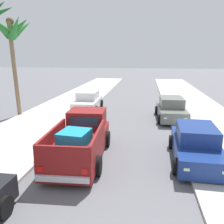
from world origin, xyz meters
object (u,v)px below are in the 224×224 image
object	(u,v)px
car_left_near	(196,145)
car_left_mid	(88,101)
pickup_truck	(81,139)
palm_tree_left_fore	(11,32)
car_right_mid	(171,109)

from	to	relation	value
car_left_near	car_left_mid	distance (m)	11.06
pickup_truck	palm_tree_left_fore	world-z (taller)	palm_tree_left_fore
pickup_truck	car_left_near	size ratio (longest dim) A/B	1.23
car_left_mid	palm_tree_left_fore	xyz separation A→B (m)	(-4.56, -2.78, 5.19)
palm_tree_left_fore	car_right_mid	bearing A→B (deg)	4.43
car_left_mid	car_right_mid	world-z (taller)	same
pickup_truck	car_right_mid	bearing A→B (deg)	57.05
car_right_mid	palm_tree_left_fore	world-z (taller)	palm_tree_left_fore
pickup_truck	palm_tree_left_fore	xyz separation A→B (m)	(-6.46, 6.18, 5.10)
pickup_truck	car_right_mid	world-z (taller)	pickup_truck
pickup_truck	car_left_mid	size ratio (longest dim) A/B	1.23
pickup_truck	car_left_near	bearing A→B (deg)	2.87
pickup_truck	car_left_near	world-z (taller)	pickup_truck
pickup_truck	palm_tree_left_fore	bearing A→B (deg)	136.25
car_right_mid	car_left_mid	bearing A→B (deg)	163.37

